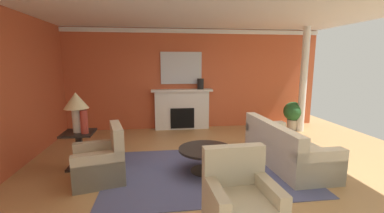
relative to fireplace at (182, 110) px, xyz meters
name	(u,v)px	position (x,y,z in m)	size (l,w,h in m)	color
ground_plane	(212,166)	(0.31, -2.91, -0.57)	(9.44, 9.44, 0.00)	tan
wall_fireplace	(191,79)	(0.31, 0.21, 0.91)	(7.86, 0.12, 2.95)	#C65633
wall_window	(5,92)	(-3.38, -2.61, 0.91)	(0.12, 6.73, 2.95)	#C65633
ceiling_panel	(211,8)	(0.31, -2.61, 2.41)	(7.86, 6.73, 0.06)	white
crown_moulding	(192,31)	(0.31, 0.13, 2.30)	(7.86, 0.08, 0.12)	white
area_rug	(206,171)	(0.14, -3.12, -0.56)	(3.56, 2.44, 0.01)	#4C517A
fireplace	(182,110)	(0.00, 0.00, 0.00)	(1.80, 0.35, 1.20)	white
mantel_mirror	(181,68)	(0.00, 0.12, 1.25)	(1.21, 0.04, 0.94)	silver
sofa	(285,149)	(1.75, -2.97, -0.27)	(0.98, 2.13, 0.85)	beige
armchair_near_window	(101,163)	(-1.69, -3.23, -0.26)	(0.97, 0.97, 0.95)	#C1B293
armchair_facing_fireplace	(240,204)	(0.25, -4.77, -0.26)	(0.84, 0.84, 0.95)	#C1B293
coffee_table	(206,154)	(0.14, -3.12, -0.23)	(1.00, 1.00, 0.45)	black
side_table	(80,147)	(-2.20, -2.61, -0.17)	(0.56, 0.56, 0.70)	black
table_lamp	(76,104)	(-2.20, -2.61, 0.66)	(0.44, 0.44, 0.75)	beige
vase_mantel_right	(200,84)	(0.55, -0.05, 0.79)	(0.19, 0.19, 0.31)	black
vase_on_side_table	(84,122)	(-2.05, -2.73, 0.35)	(0.13, 0.13, 0.43)	#9E3328
book_red_cover	(214,149)	(0.27, -3.23, -0.10)	(0.26, 0.18, 0.03)	navy
potted_plant	(293,113)	(3.25, -0.53, -0.07)	(0.56, 0.56, 0.83)	#BCB29E
column_white	(303,80)	(3.41, -0.69, 0.91)	(0.20, 0.20, 2.95)	white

